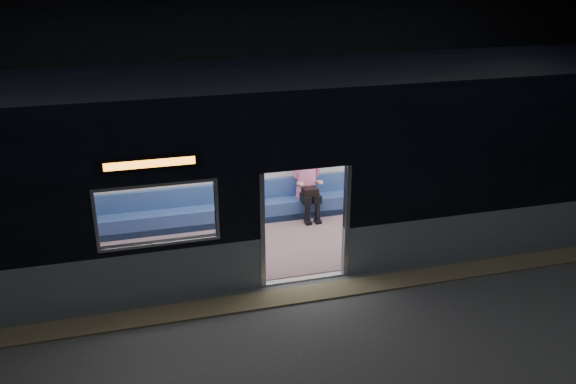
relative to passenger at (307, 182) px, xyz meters
name	(u,v)px	position (x,y,z in m)	size (l,w,h in m)	color
station_floor	(323,312)	(-0.81, -3.55, -0.82)	(24.00, 14.00, 0.01)	#47494C
station_envelope	(329,82)	(-0.81, -3.55, 2.85)	(24.00, 14.00, 5.00)	black
tactile_strip	(313,293)	(-0.81, -3.00, -0.80)	(22.80, 0.50, 0.03)	#8C7F59
metro_car	(282,153)	(-0.81, -1.00, 1.03)	(18.00, 3.04, 3.35)	#94A2B0
passenger	(307,182)	(0.00, 0.00, 0.00)	(0.43, 0.72, 1.41)	black
handbag	(310,191)	(-0.01, -0.23, -0.12)	(0.31, 0.26, 0.15)	black
transit_map	(372,142)	(1.56, 0.31, 0.64)	(0.94, 0.03, 0.61)	white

